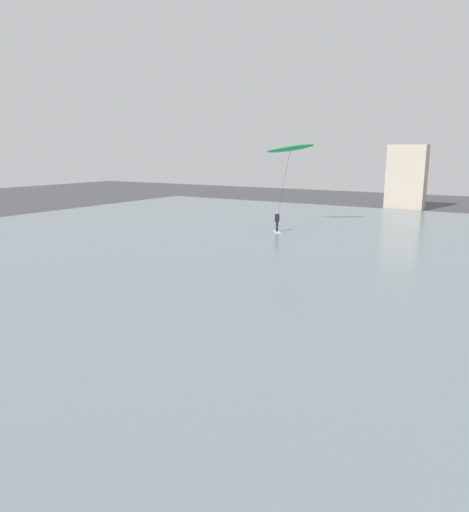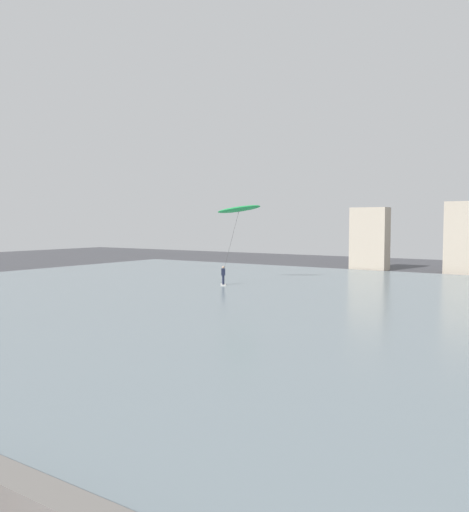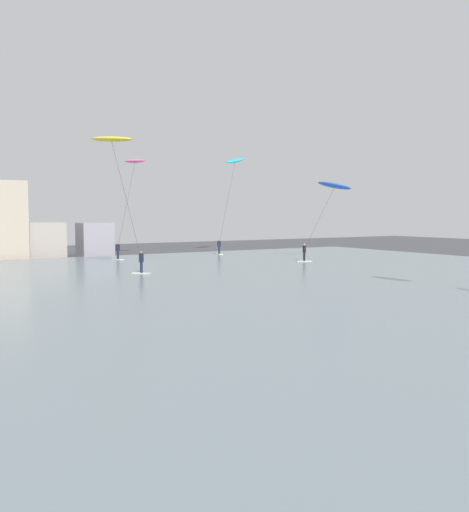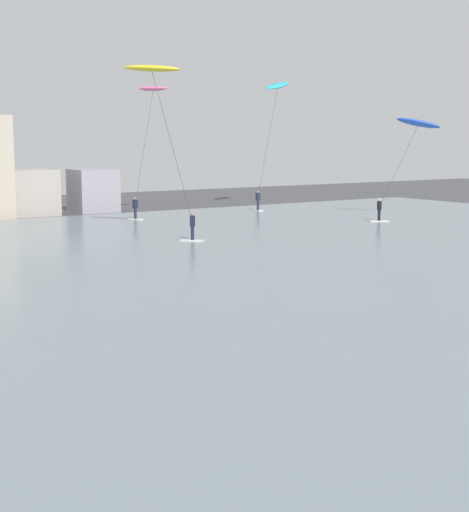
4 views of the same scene
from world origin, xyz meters
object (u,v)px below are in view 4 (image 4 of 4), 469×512
object	(u,v)px
kitesurfer_cyan	(276,96)
kitesurfer_yellow	(155,81)
kitesurfer_blue	(414,132)
kitesurfer_pink	(151,105)

from	to	relation	value
kitesurfer_cyan	kitesurfer_yellow	bearing A→B (deg)	-145.64
kitesurfer_cyan	kitesurfer_blue	xyz separation A→B (m)	(2.75, -12.92, -3.04)
kitesurfer_blue	kitesurfer_yellow	xyz separation A→B (m)	(-20.43, 0.84, 2.78)
kitesurfer_pink	kitesurfer_blue	bearing A→B (deg)	-41.86
kitesurfer_blue	kitesurfer_cyan	bearing A→B (deg)	102.02
kitesurfer_cyan	kitesurfer_pink	distance (m)	11.72
kitesurfer_yellow	kitesurfer_pink	world-z (taller)	kitesurfer_yellow
kitesurfer_blue	kitesurfer_yellow	size ratio (longest dim) A/B	0.75
kitesurfer_blue	kitesurfer_pink	size ratio (longest dim) A/B	0.77
kitesurfer_blue	kitesurfer_yellow	bearing A→B (deg)	177.66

